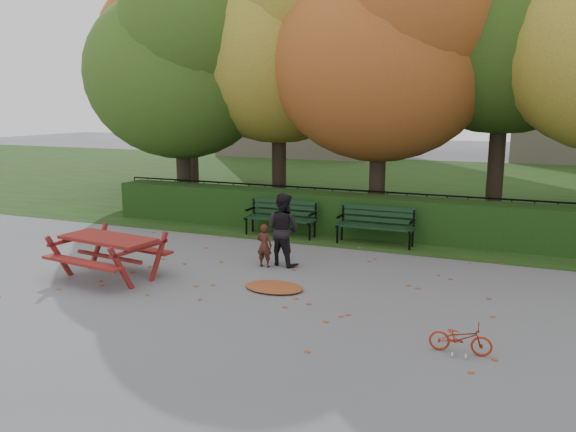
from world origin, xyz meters
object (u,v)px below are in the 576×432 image
at_px(bench_right, 376,222).
at_px(tree_a, 185,60).
at_px(adult, 283,229).
at_px(picnic_table, 108,246).
at_px(bench_left, 282,215).
at_px(child, 264,246).
at_px(tree_c, 392,41).
at_px(bicycle, 460,338).
at_px(tree_b, 286,28).
at_px(tree_f, 193,35).

bearing_deg(bench_right, tree_a, 163.39).
height_order(bench_right, adult, adult).
bearing_deg(picnic_table, bench_left, 77.93).
bearing_deg(child, bench_right, -121.54).
distance_m(bench_left, bench_right, 2.40).
bearing_deg(bench_right, tree_c, 96.70).
xyz_separation_m(tree_a, bicycle, (8.75, -7.26, -4.31)).
bearing_deg(adult, bicycle, 156.54).
bearing_deg(picnic_table, bench_right, 55.91).
distance_m(tree_a, tree_c, 6.04).
bearing_deg(picnic_table, tree_c, 68.55).
bearing_deg(tree_b, child, -71.50).
distance_m(tree_b, tree_f, 5.32).
relative_size(tree_f, adult, 6.18).
distance_m(tree_b, child, 7.84).
bearing_deg(adult, bench_right, -104.17).
height_order(tree_b, child, tree_b).
relative_size(tree_b, tree_c, 1.10).
bearing_deg(bicycle, picnic_table, 80.04).
height_order(tree_a, tree_f, tree_f).
distance_m(adult, bicycle, 4.84).
height_order(picnic_table, bicycle, picnic_table).
height_order(tree_a, tree_b, tree_b).
xyz_separation_m(tree_c, adult, (-1.06, -4.69, -4.08)).
relative_size(tree_a, bench_left, 4.16).
height_order(bench_left, adult, adult).
distance_m(tree_a, picnic_table, 7.84).
height_order(tree_f, bench_right, tree_f).
xyz_separation_m(tree_a, adult, (4.96, -4.31, -3.78)).
xyz_separation_m(tree_a, picnic_table, (2.29, -6.40, -3.90)).
height_order(tree_b, bench_right, tree_b).
xyz_separation_m(picnic_table, adult, (2.67, 2.09, 0.12)).
distance_m(tree_b, bicycle, 11.58).
xyz_separation_m(bench_left, child, (0.78, -2.72, -0.08)).
height_order(tree_a, picnic_table, tree_a).
bearing_deg(tree_a, bench_left, -25.76).
distance_m(tree_c, bench_left, 5.31).
bearing_deg(tree_f, picnic_table, -67.17).
bearing_deg(child, bench_left, -74.71).
distance_m(bench_left, bicycle, 7.27).
bearing_deg(adult, tree_f, -34.66).
distance_m(tree_f, bench_right, 11.19).
xyz_separation_m(tree_f, bench_right, (8.23, -5.54, -5.17)).
bearing_deg(tree_c, bicycle, -70.35).
bearing_deg(tree_f, bench_right, -33.92).
bearing_deg(tree_b, tree_c, -13.45).
bearing_deg(tree_f, tree_c, -22.35).
xyz_separation_m(bench_right, child, (-1.62, -2.72, -0.08)).
bearing_deg(tree_a, picnic_table, -70.30).
xyz_separation_m(tree_c, child, (-1.35, -4.98, -4.38)).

